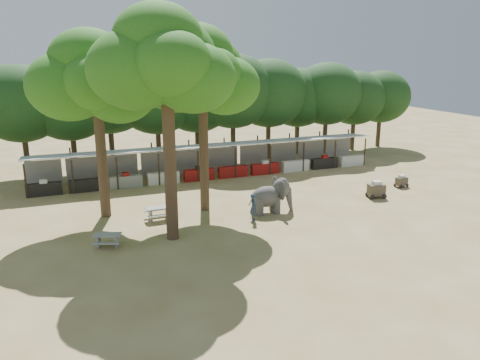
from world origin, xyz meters
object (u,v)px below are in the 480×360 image
object	(u,v)px
elephant	(272,196)
handler	(253,207)
picnic_table_near	(108,239)
yard_tree_back	(199,72)
cart_front	(376,189)
yard_tree_left	(93,79)
picnic_table_far	(159,211)
yard_tree_center	(162,62)
cart_back	(402,181)

from	to	relation	value
elephant	handler	xyz separation A→B (m)	(-1.63, -0.96, -0.26)
handler	picnic_table_near	xyz separation A→B (m)	(-8.47, -0.97, -0.38)
yard_tree_back	cart_front	distance (m)	14.40
yard_tree_left	picnic_table_far	distance (m)	8.51
handler	picnic_table_near	bearing A→B (deg)	108.11
yard_tree_left	cart_front	bearing A→B (deg)	-9.45
cart_front	yard_tree_back	bearing A→B (deg)	179.80
yard_tree_center	yard_tree_back	xyz separation A→B (m)	(3.00, 4.00, -0.67)
yard_tree_back	cart_back	size ratio (longest dim) A/B	10.94
picnic_table_near	cart_front	xyz separation A→B (m)	(18.08, 2.14, 0.14)
picnic_table_far	cart_front	world-z (taller)	cart_front
yard_tree_back	picnic_table_far	distance (m)	8.63
handler	yard_tree_center	bearing A→B (deg)	110.88
yard_tree_back	elephant	size ratio (longest dim) A/B	4.00
picnic_table_far	cart_back	world-z (taller)	cart_back
handler	cart_back	world-z (taller)	handler
yard_tree_left	yard_tree_center	world-z (taller)	yard_tree_center
yard_tree_center	picnic_table_far	bearing A→B (deg)	89.29
picnic_table_near	picnic_table_far	size ratio (longest dim) A/B	1.07
yard_tree_left	handler	bearing A→B (deg)	-26.71
elephant	cart_front	bearing A→B (deg)	4.95
elephant	picnic_table_far	world-z (taller)	elephant
handler	picnic_table_far	world-z (taller)	handler
yard_tree_back	picnic_table_near	size ratio (longest dim) A/B	6.73
yard_tree_back	cart_front	world-z (taller)	yard_tree_back
yard_tree_center	cart_back	distance (m)	20.57
yard_tree_center	elephant	world-z (taller)	yard_tree_center
yard_tree_center	elephant	xyz separation A→B (m)	(6.86, 1.82, -8.13)
yard_tree_left	yard_tree_back	bearing A→B (deg)	-9.46
picnic_table_near	yard_tree_back	bearing A→B (deg)	52.15
handler	cart_back	distance (m)	13.33
yard_tree_center	handler	distance (m)	9.92
yard_tree_left	cart_front	xyz separation A→B (m)	(17.84, -2.97, -7.61)
elephant	handler	world-z (taller)	elephant
cart_back	yard_tree_left	bearing A→B (deg)	165.71
yard_tree_left	handler	distance (m)	11.81
yard_tree_left	cart_back	bearing A→B (deg)	-3.76
yard_tree_center	handler	bearing A→B (deg)	9.32
elephant	yard_tree_back	bearing A→B (deg)	154.00
picnic_table_near	cart_front	distance (m)	18.20
yard_tree_left	picnic_table_far	xyz separation A→B (m)	(3.04, -1.99, -7.70)
handler	cart_back	xyz separation A→B (m)	(13.03, 2.74, -0.37)
yard_tree_back	cart_front	xyz separation A→B (m)	(11.84, -1.97, -7.96)
elephant	picnic_table_far	bearing A→B (deg)	173.56
yard_tree_left	handler	size ratio (longest dim) A/B	6.70
yard_tree_center	yard_tree_back	size ratio (longest dim) A/B	1.06
yard_tree_center	cart_front	size ratio (longest dim) A/B	9.07
handler	picnic_table_far	xyz separation A→B (m)	(-5.20, 2.15, -0.32)
yard_tree_back	handler	xyz separation A→B (m)	(2.23, -3.14, -7.72)
yard_tree_center	picnic_table_far	world-z (taller)	yard_tree_center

